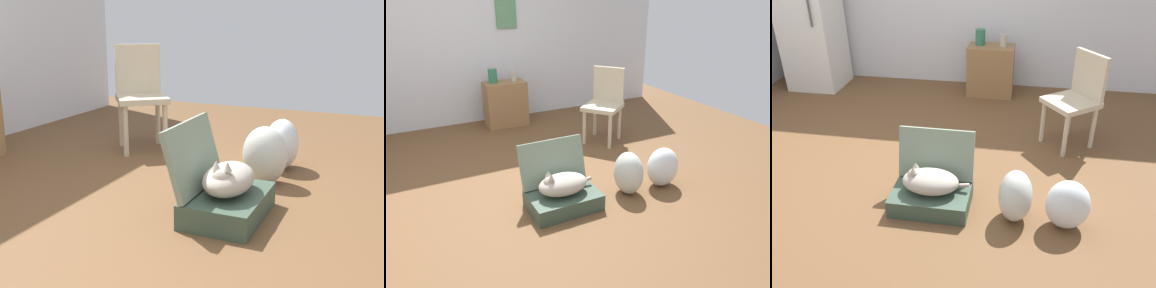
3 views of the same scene
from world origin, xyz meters
The scene contains 11 objects.
ground_plane centered at (0.00, 0.00, 0.00)m, with size 7.68×7.68×0.00m, color brown.
wall_back centered at (0.00, 2.26, 1.30)m, with size 6.40×0.15×2.60m.
suitcase_base centered at (0.35, -0.50, 0.07)m, with size 0.61×0.41×0.15m, color #384C3D.
suitcase_lid centered at (0.35, -0.28, 0.35)m, with size 0.61×0.41×0.04m, color gray.
cat centered at (0.34, -0.50, 0.24)m, with size 0.52×0.28×0.23m.
plastic_bag_white centered at (1.00, -0.54, 0.21)m, with size 0.25×0.32×0.41m, color silver.
plastic_bag_clear centered at (1.38, -0.57, 0.20)m, with size 0.32×0.26×0.39m, color silver.
side_table centered at (0.55, 1.85, 0.31)m, with size 0.56×0.33×0.62m, color olive.
vase_tall centered at (0.41, 1.88, 0.72)m, with size 0.12×0.12×0.19m, color #2D7051.
vase_short centered at (0.69, 1.85, 0.70)m, with size 0.08×0.08×0.15m, color #B7AD99.
chair centered at (1.50, 0.73, 0.50)m, with size 0.60×0.60×0.91m.
Camera 2 is at (-0.80, -3.00, 1.76)m, focal length 33.90 mm.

